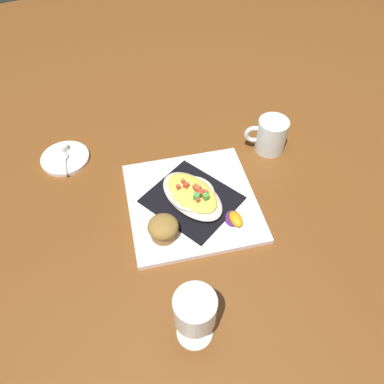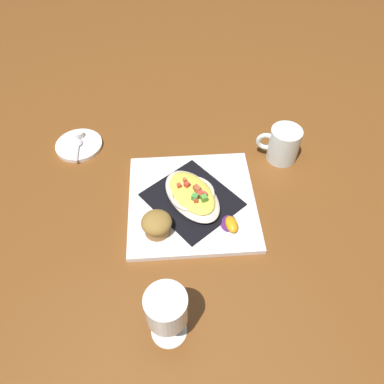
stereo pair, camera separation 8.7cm
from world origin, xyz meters
name	(u,v)px [view 1 (the left image)]	position (x,y,z in m)	size (l,w,h in m)	color
ground_plane	(192,204)	(0.00, 0.00, 0.00)	(2.60, 2.60, 0.00)	brown
square_plate	(192,202)	(0.00, 0.00, 0.01)	(0.30, 0.30, 0.01)	white
folded_napkin	(192,200)	(0.00, 0.00, 0.02)	(0.19, 0.17, 0.00)	black
gratin_dish	(192,194)	(0.00, 0.00, 0.03)	(0.20, 0.15, 0.04)	beige
muffin	(163,228)	(-0.07, 0.10, 0.04)	(0.07, 0.07, 0.05)	olive
orange_garnish	(235,219)	(-0.09, -0.06, 0.02)	(0.06, 0.05, 0.02)	#4E2062
coffee_mug	(270,137)	(0.09, -0.27, 0.04)	(0.08, 0.11, 0.09)	white
stemmed_glass	(195,312)	(-0.28, 0.12, 0.10)	(0.07, 0.07, 0.14)	white
creamer_saucer	(65,158)	(0.27, 0.25, 0.01)	(0.12, 0.12, 0.01)	white
spoon	(64,158)	(0.26, 0.25, 0.01)	(0.09, 0.03, 0.01)	silver
creamer_cup_0	(63,147)	(0.30, 0.24, 0.02)	(0.02, 0.02, 0.02)	white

